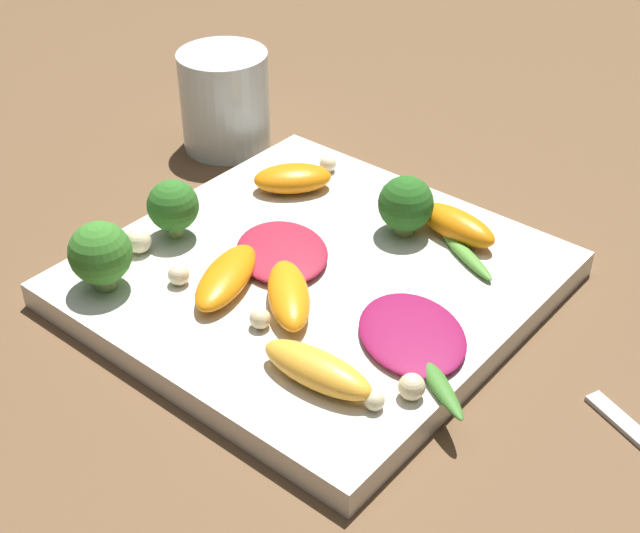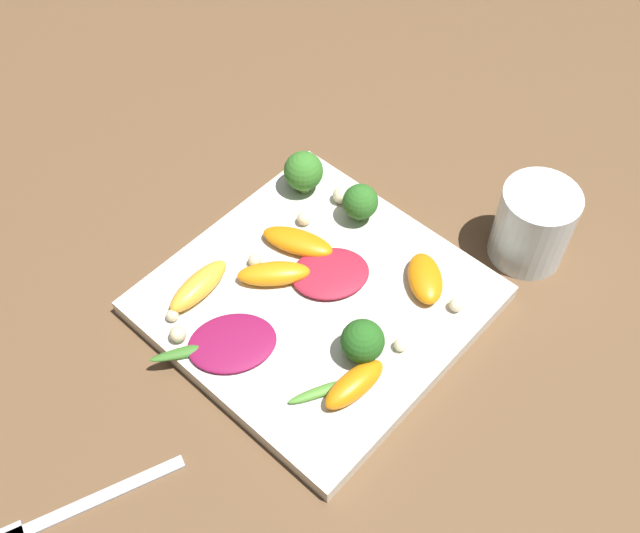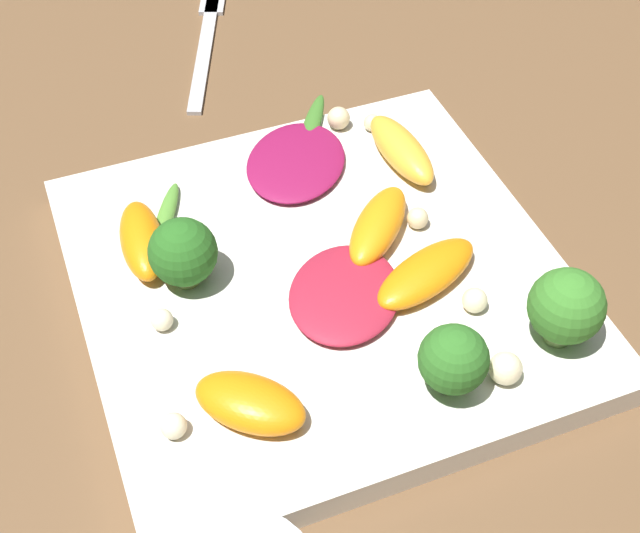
% 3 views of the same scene
% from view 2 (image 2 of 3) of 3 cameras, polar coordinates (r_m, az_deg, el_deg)
% --- Properties ---
extents(ground_plane, '(2.40, 2.40, 0.00)m').
position_cam_2_polar(ground_plane, '(0.76, -0.25, -3.00)').
color(ground_plane, brown).
extents(plate, '(0.29, 0.29, 0.02)m').
position_cam_2_polar(plate, '(0.75, -0.25, -2.59)').
color(plate, silver).
rests_on(plate, ground_plane).
extents(drinking_glass, '(0.08, 0.08, 0.09)m').
position_cam_2_polar(drinking_glass, '(0.79, 15.94, 3.08)').
color(drinking_glass, silver).
rests_on(drinking_glass, ground_plane).
extents(fork, '(0.17, 0.08, 0.01)m').
position_cam_2_polar(fork, '(0.69, -19.29, -17.47)').
color(fork, '#B2B2B7').
rests_on(fork, ground_plane).
extents(radicchio_leaf_0, '(0.10, 0.10, 0.01)m').
position_cam_2_polar(radicchio_leaf_0, '(0.75, 0.78, -0.52)').
color(radicchio_leaf_0, maroon).
rests_on(radicchio_leaf_0, plate).
extents(radicchio_leaf_1, '(0.11, 0.10, 0.01)m').
position_cam_2_polar(radicchio_leaf_1, '(0.71, -6.71, -5.81)').
color(radicchio_leaf_1, maroon).
rests_on(radicchio_leaf_1, plate).
extents(orange_segment_0, '(0.08, 0.03, 0.02)m').
position_cam_2_polar(orange_segment_0, '(0.74, -9.24, -1.47)').
color(orange_segment_0, '#FCAD33').
rests_on(orange_segment_0, plate).
extents(orange_segment_1, '(0.06, 0.08, 0.02)m').
position_cam_2_polar(orange_segment_1, '(0.77, -1.72, 1.90)').
color(orange_segment_1, orange).
rests_on(orange_segment_1, plate).
extents(orange_segment_2, '(0.07, 0.07, 0.02)m').
position_cam_2_polar(orange_segment_2, '(0.75, -3.54, -0.55)').
color(orange_segment_2, orange).
rests_on(orange_segment_2, plate).
extents(orange_segment_3, '(0.07, 0.07, 0.02)m').
position_cam_2_polar(orange_segment_3, '(0.75, 8.01, -0.90)').
color(orange_segment_3, orange).
rests_on(orange_segment_3, plate).
extents(orange_segment_4, '(0.07, 0.03, 0.02)m').
position_cam_2_polar(orange_segment_4, '(0.68, 2.63, -8.96)').
color(orange_segment_4, orange).
rests_on(orange_segment_4, plate).
extents(broccoli_floret_0, '(0.04, 0.04, 0.05)m').
position_cam_2_polar(broccoli_floret_0, '(0.68, 3.26, -5.72)').
color(broccoli_floret_0, '#7A9E51').
rests_on(broccoli_floret_0, plate).
extents(broccoli_floret_1, '(0.04, 0.04, 0.04)m').
position_cam_2_polar(broccoli_floret_1, '(0.78, 3.10, 4.93)').
color(broccoli_floret_1, '#84AD5B').
rests_on(broccoli_floret_1, plate).
extents(broccoli_floret_2, '(0.04, 0.04, 0.05)m').
position_cam_2_polar(broccoli_floret_2, '(0.81, -1.27, 7.24)').
color(broccoli_floret_2, '#84AD5B').
rests_on(broccoli_floret_2, plate).
extents(arugula_sprig_0, '(0.06, 0.04, 0.01)m').
position_cam_2_polar(arugula_sprig_0, '(0.68, 0.18, -9.45)').
color(arugula_sprig_0, '#518E33').
rests_on(arugula_sprig_0, plate).
extents(arugula_sprig_1, '(0.08, 0.06, 0.01)m').
position_cam_2_polar(arugula_sprig_1, '(0.71, -9.49, -6.27)').
color(arugula_sprig_1, '#3D7528').
rests_on(arugula_sprig_1, plate).
extents(macadamia_nut_0, '(0.01, 0.01, 0.01)m').
position_cam_2_polar(macadamia_nut_0, '(0.71, 6.16, -5.96)').
color(macadamia_nut_0, beige).
rests_on(macadamia_nut_0, plate).
extents(macadamia_nut_1, '(0.02, 0.02, 0.02)m').
position_cam_2_polar(macadamia_nut_1, '(0.81, 1.62, 5.45)').
color(macadamia_nut_1, beige).
rests_on(macadamia_nut_1, plate).
extents(macadamia_nut_2, '(0.02, 0.02, 0.02)m').
position_cam_2_polar(macadamia_nut_2, '(0.72, -10.78, -5.10)').
color(macadamia_nut_2, beige).
rests_on(macadamia_nut_2, plate).
extents(macadamia_nut_3, '(0.01, 0.01, 0.01)m').
position_cam_2_polar(macadamia_nut_3, '(0.76, -4.98, 0.45)').
color(macadamia_nut_3, beige).
rests_on(macadamia_nut_3, plate).
extents(macadamia_nut_4, '(0.01, 0.01, 0.01)m').
position_cam_2_polar(macadamia_nut_4, '(0.79, -1.23, 3.68)').
color(macadamia_nut_4, beige).
rests_on(macadamia_nut_4, plate).
extents(macadamia_nut_5, '(0.01, 0.01, 0.01)m').
position_cam_2_polar(macadamia_nut_5, '(0.73, -11.19, -3.68)').
color(macadamia_nut_5, beige).
rests_on(macadamia_nut_5, plate).
extents(macadamia_nut_6, '(0.01, 0.01, 0.01)m').
position_cam_2_polar(macadamia_nut_6, '(0.74, 10.33, -2.89)').
color(macadamia_nut_6, beige).
rests_on(macadamia_nut_6, plate).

